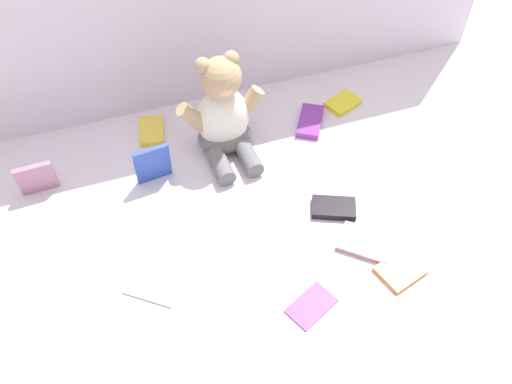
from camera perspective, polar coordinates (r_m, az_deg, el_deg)
name	(u,v)px	position (r m, az deg, el deg)	size (l,w,h in m)	color
ground_plane	(245,189)	(1.45, -1.23, 0.29)	(3.20, 3.20, 0.00)	silver
teddy_bear	(222,117)	(1.49, -3.63, 8.06)	(0.25, 0.22, 0.30)	white
book_case_0	(36,178)	(1.52, -22.47, 1.37)	(0.10, 0.01, 0.10)	#A46C8A
book_case_1	(400,270)	(1.33, 15.20, -8.11)	(0.08, 0.10, 0.01)	orange
book_case_2	(311,305)	(1.25, 5.97, -11.98)	(0.07, 0.11, 0.01)	purple
book_case_3	(343,103)	(1.71, 9.26, 9.39)	(0.07, 0.10, 0.02)	yellow
book_case_4	(153,164)	(1.45, -11.01, 2.96)	(0.10, 0.01, 0.12)	#2E4CB7
book_case_5	(310,121)	(1.63, 5.83, 7.55)	(0.07, 0.14, 0.02)	purple
book_case_6	(153,287)	(1.29, -10.99, -9.99)	(0.07, 0.13, 0.01)	#84A4D0
book_case_7	(152,131)	(1.62, -11.11, 6.45)	(0.07, 0.12, 0.02)	yellow
book_case_8	(334,208)	(1.41, 8.32, -1.69)	(0.07, 0.11, 0.02)	black
book_case_9	(365,243)	(1.36, 11.62, -5.36)	(0.09, 0.13, 0.01)	#A87A91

